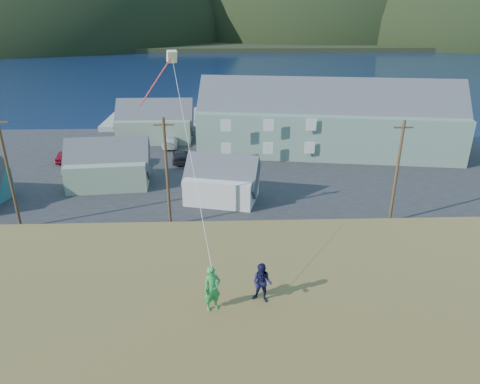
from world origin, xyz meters
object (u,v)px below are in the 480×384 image
Objects in this scene: shed_white at (222,180)px; shed_palegreen_far at (155,122)px; kite_flyer_navy at (262,283)px; shed_palegreen_near at (108,165)px; kite_flyer_green at (212,289)px; wharf at (187,119)px; lodge at (327,119)px.

shed_palegreen_far is (-9.45, 21.65, 0.60)m from shed_white.
shed_palegreen_far is 6.92× the size of kite_flyer_navy.
kite_flyer_green is (11.70, -30.11, 5.72)m from shed_palegreen_near.
shed_palegreen_near is 0.84× the size of shed_palegreen_far.
shed_palegreen_far reaches higher than wharf.
lodge reaches higher than kite_flyer_navy.
kite_flyer_green is at bearing -84.35° from wharf.
wharf is 15.16× the size of kite_flyer_green.
shed_palegreen_near is 5.79× the size of kite_flyer_navy.
shed_palegreen_near is (-25.33, -10.68, -2.10)m from lodge.
lodge is 4.30× the size of shed_white.
lodge is at bearing 17.66° from shed_palegreen_near.
lodge is 27.57m from shed_palegreen_near.
kite_flyer_green reaches higher than shed_palegreen_far.
lodge reaches higher than shed_palegreen_far.
shed_palegreen_far is at bearing 125.05° from kite_flyer_navy.
shed_palegreen_near is 32.81m from kite_flyer_green.
lodge reaches higher than kite_flyer_green.
shed_palegreen_near is 17.39m from shed_palegreen_far.
shed_white is 23.63m from shed_palegreen_far.
kite_flyer_green is at bearing -99.41° from lodge.
lodge is (19.45, -18.13, 3.99)m from wharf.
wharf is 2.90× the size of shed_palegreen_near.
kite_flyer_navy is at bearing -82.57° from wharf.
wharf is 33.82m from shed_white.
lodge is at bearing 47.73° from kite_flyer_green.
shed_palegreen_far is (-22.92, 6.54, -1.69)m from lodge.
shed_white is (5.99, -33.24, 1.69)m from wharf.
shed_white is at bearing -66.13° from shed_palegreen_far.
shed_palegreen_near is 5.22× the size of kite_flyer_green.
kite_flyer_navy reaches higher than wharf.
wharf is at bearing 73.27° from shed_palegreen_near.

